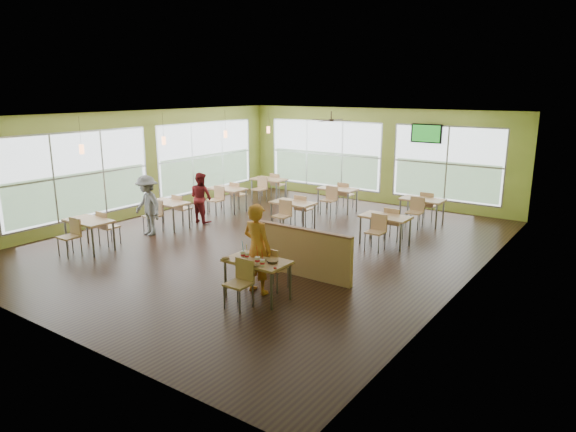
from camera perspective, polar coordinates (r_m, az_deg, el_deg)
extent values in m
plane|color=black|center=(13.17, -2.08, -2.92)|extent=(12.00, 12.00, 0.00)
plane|color=white|center=(12.62, -2.21, 11.12)|extent=(12.00, 12.00, 0.00)
cube|color=#B4C650|center=(17.89, 9.63, 6.62)|extent=(10.00, 0.04, 3.20)
cube|color=#B4C650|center=(8.91, -26.17, -1.93)|extent=(10.00, 0.04, 3.20)
cube|color=#B4C650|center=(16.28, -16.37, 5.54)|extent=(0.04, 12.00, 3.20)
cube|color=#B4C650|center=(10.60, 19.92, 1.02)|extent=(0.04, 12.00, 3.20)
cube|color=white|center=(15.13, -22.20, 4.18)|extent=(0.02, 4.50, 2.35)
cube|color=white|center=(18.28, -8.95, 6.56)|extent=(0.02, 4.50, 2.35)
cube|color=white|center=(18.83, 4.07, 6.90)|extent=(4.50, 0.02, 2.35)
cube|color=white|center=(16.97, 17.25, 5.54)|extent=(3.50, 0.02, 2.35)
cube|color=#B7BABC|center=(16.79, -14.69, 1.55)|extent=(0.04, 9.40, 0.05)
cube|color=#B7BABC|center=(17.96, 10.15, 2.58)|extent=(8.00, 0.04, 0.05)
cube|color=tan|center=(9.52, -3.43, -5.01)|extent=(1.20, 0.70, 0.04)
cube|color=brown|center=(9.53, -3.43, -5.15)|extent=(1.22, 0.71, 0.01)
cylinder|color=slate|center=(9.77, -6.96, -6.92)|extent=(0.05, 0.05, 0.71)
cylinder|color=slate|center=(9.13, -1.86, -8.36)|extent=(0.05, 0.05, 0.71)
cylinder|color=slate|center=(10.18, -4.77, -5.99)|extent=(0.05, 0.05, 0.71)
cylinder|color=slate|center=(9.57, 0.25, -7.28)|extent=(0.05, 0.05, 0.71)
cube|color=tan|center=(10.03, -1.44, -5.69)|extent=(0.42, 0.42, 0.04)
cube|color=tan|center=(10.10, -0.81, -4.22)|extent=(0.42, 0.04, 0.40)
cube|color=tan|center=(9.22, -5.55, -7.54)|extent=(0.42, 0.42, 0.04)
cube|color=tan|center=(9.01, -6.37, -6.59)|extent=(0.42, 0.04, 0.40)
cube|color=tan|center=(10.71, 1.43, -4.12)|extent=(2.40, 0.12, 1.00)
cube|color=brown|center=(10.56, 1.45, -1.43)|extent=(2.40, 0.14, 0.04)
cube|color=tan|center=(13.28, -21.29, -0.48)|extent=(1.20, 0.70, 0.04)
cube|color=brown|center=(13.29, -21.28, -0.58)|extent=(1.22, 0.71, 0.01)
cylinder|color=slate|center=(13.67, -23.42, -1.92)|extent=(0.05, 0.05, 0.71)
cylinder|color=slate|center=(12.78, -20.86, -2.72)|extent=(0.05, 0.05, 0.71)
cylinder|color=slate|center=(13.96, -21.41, -1.41)|extent=(0.05, 0.05, 0.71)
cylinder|color=slate|center=(13.10, -18.77, -2.16)|extent=(0.05, 0.05, 0.71)
cube|color=tan|center=(13.65, -19.28, -1.15)|extent=(0.42, 0.42, 0.04)
cube|color=tan|center=(13.70, -18.71, -0.10)|extent=(0.42, 0.04, 0.40)
cube|color=tan|center=(13.07, -23.17, -2.15)|extent=(0.42, 0.42, 0.04)
cube|color=tan|center=(12.92, -23.97, -1.40)|extent=(0.42, 0.04, 0.40)
cube|color=tan|center=(14.76, -13.26, 1.48)|extent=(1.20, 0.70, 0.04)
cube|color=brown|center=(14.76, -13.25, 1.39)|extent=(1.22, 0.71, 0.01)
cylinder|color=slate|center=(15.06, -15.37, 0.13)|extent=(0.05, 0.05, 0.71)
cylinder|color=slate|center=(14.26, -12.59, -0.46)|extent=(0.05, 0.05, 0.71)
cylinder|color=slate|center=(15.42, -13.72, 0.55)|extent=(0.05, 0.05, 0.71)
cylinder|color=slate|center=(14.64, -10.92, 0.00)|extent=(0.05, 0.05, 0.71)
cube|color=tan|center=(15.18, -11.66, 0.82)|extent=(0.42, 0.42, 0.04)
cube|color=tan|center=(15.26, -11.18, 1.76)|extent=(0.42, 0.04, 0.40)
cube|color=tan|center=(14.47, -14.81, 0.00)|extent=(0.42, 0.42, 0.04)
cube|color=tan|center=(14.30, -15.44, 0.71)|extent=(0.42, 0.04, 0.40)
cube|color=tan|center=(16.48, -6.79, 3.04)|extent=(1.20, 0.70, 0.04)
cube|color=brown|center=(16.49, -6.78, 2.95)|extent=(1.22, 0.71, 0.01)
cylinder|color=slate|center=(16.71, -8.79, 1.81)|extent=(0.05, 0.05, 0.71)
cylinder|color=slate|center=(15.99, -5.99, 1.35)|extent=(0.05, 0.05, 0.71)
cylinder|color=slate|center=(17.12, -7.45, 2.15)|extent=(0.05, 0.05, 0.71)
cylinder|color=slate|center=(16.42, -4.67, 1.72)|extent=(0.05, 0.05, 0.71)
cube|color=tan|center=(16.94, -5.52, 2.40)|extent=(0.42, 0.42, 0.04)
cube|color=tan|center=(17.04, -5.12, 3.23)|extent=(0.42, 0.04, 0.40)
cube|color=tan|center=(16.14, -8.06, 1.75)|extent=(0.42, 0.42, 0.04)
cube|color=tan|center=(15.96, -8.55, 2.40)|extent=(0.42, 0.04, 0.40)
cube|color=tan|center=(18.15, -2.15, 4.13)|extent=(1.20, 0.70, 0.04)
cube|color=brown|center=(18.15, -2.15, 4.05)|extent=(1.22, 0.71, 0.01)
cylinder|color=slate|center=(18.32, -4.03, 3.00)|extent=(0.05, 0.05, 0.71)
cylinder|color=slate|center=(17.67, -1.31, 2.63)|extent=(0.05, 0.05, 0.71)
cylinder|color=slate|center=(18.77, -2.92, 3.28)|extent=(0.05, 0.05, 0.71)
cylinder|color=slate|center=(18.13, -0.22, 2.92)|extent=(0.05, 0.05, 0.71)
cube|color=tan|center=(18.63, -1.12, 3.52)|extent=(0.42, 0.42, 0.04)
cube|color=tan|center=(18.75, -0.78, 4.27)|extent=(0.42, 0.04, 0.40)
cube|color=tan|center=(17.77, -3.21, 2.99)|extent=(0.42, 0.42, 0.04)
cube|color=tan|center=(17.59, -3.61, 3.60)|extent=(0.42, 0.04, 0.40)
cube|color=tan|center=(14.33, 0.56, 1.49)|extent=(1.20, 0.70, 0.04)
cube|color=brown|center=(14.34, 0.56, 1.40)|extent=(1.22, 0.71, 0.01)
cylinder|color=slate|center=(14.50, -1.85, 0.11)|extent=(0.05, 0.05, 0.71)
cylinder|color=slate|center=(13.89, 1.71, -0.50)|extent=(0.05, 0.05, 0.71)
cylinder|color=slate|center=(14.95, -0.52, 0.54)|extent=(0.05, 0.05, 0.71)
cylinder|color=slate|center=(14.37, 2.99, -0.03)|extent=(0.05, 0.05, 0.71)
cube|color=tan|center=(14.84, 1.76, 0.81)|extent=(0.42, 0.42, 0.04)
cube|color=tan|center=(14.95, 2.17, 1.77)|extent=(0.42, 0.04, 0.40)
cube|color=tan|center=(13.96, -0.72, -0.03)|extent=(0.42, 0.42, 0.04)
cube|color=tan|center=(13.76, -1.19, 0.71)|extent=(0.42, 0.04, 0.40)
cube|color=tan|center=(16.41, 5.53, 3.02)|extent=(1.20, 0.70, 0.04)
cube|color=brown|center=(16.42, 5.52, 2.94)|extent=(1.22, 0.71, 0.01)
cylinder|color=slate|center=(16.51, 3.37, 1.80)|extent=(0.05, 0.05, 0.71)
cylinder|color=slate|center=(15.98, 6.66, 1.33)|extent=(0.05, 0.05, 0.71)
cylinder|color=slate|center=(17.00, 4.40, 2.14)|extent=(0.05, 0.05, 0.71)
cylinder|color=slate|center=(16.48, 7.63, 1.68)|extent=(0.05, 0.05, 0.71)
cube|color=tan|center=(16.94, 6.43, 2.38)|extent=(0.42, 0.42, 0.04)
cube|color=tan|center=(17.06, 6.76, 3.20)|extent=(0.42, 0.04, 0.40)
cube|color=tan|center=(16.00, 4.52, 1.74)|extent=(0.42, 0.42, 0.04)
cube|color=tan|center=(15.80, 4.19, 2.40)|extent=(0.42, 0.04, 0.40)
cube|color=tan|center=(12.99, 10.78, -0.06)|extent=(1.20, 0.70, 0.04)
cube|color=brown|center=(13.00, 10.78, -0.17)|extent=(1.22, 0.71, 0.01)
cylinder|color=slate|center=(13.06, 8.02, -1.58)|extent=(0.05, 0.05, 0.71)
cylinder|color=slate|center=(12.63, 12.38, -2.32)|extent=(0.05, 0.05, 0.71)
cylinder|color=slate|center=(13.56, 9.15, -1.04)|extent=(0.05, 0.05, 0.71)
cylinder|color=slate|center=(13.15, 13.37, -1.73)|extent=(0.05, 0.05, 0.71)
cube|color=tan|center=(13.55, 11.70, -0.75)|extent=(0.42, 0.42, 0.04)
cube|color=tan|center=(13.67, 12.06, 0.31)|extent=(0.42, 0.04, 0.40)
cube|color=tan|center=(12.58, 9.68, -1.80)|extent=(0.42, 0.42, 0.04)
cube|color=tan|center=(12.36, 9.34, -1.01)|extent=(0.42, 0.04, 0.40)
cube|color=tan|center=(15.26, 14.70, 1.80)|extent=(1.20, 0.70, 0.04)
cube|color=brown|center=(15.26, 14.69, 1.70)|extent=(1.22, 0.71, 0.01)
cylinder|color=slate|center=(15.26, 12.33, 0.49)|extent=(0.05, 0.05, 0.71)
cylinder|color=slate|center=(14.90, 16.15, -0.07)|extent=(0.05, 0.05, 0.71)
cylinder|color=slate|center=(15.79, 13.16, 0.89)|extent=(0.05, 0.05, 0.71)
cylinder|color=slate|center=(15.43, 16.87, 0.36)|extent=(0.05, 0.05, 0.71)
cube|color=tan|center=(15.82, 15.34, 1.14)|extent=(0.42, 0.42, 0.04)
cube|color=tan|center=(15.95, 15.63, 2.03)|extent=(0.42, 0.04, 0.40)
cube|color=tan|center=(14.81, 13.88, 0.38)|extent=(0.42, 0.42, 0.04)
cube|color=tan|center=(14.59, 13.65, 1.08)|extent=(0.42, 0.04, 0.40)
cylinder|color=#2D2119|center=(12.95, -22.11, 8.64)|extent=(0.01, 0.01, 0.70)
cylinder|color=#FF9154|center=(12.99, -21.95, 6.89)|extent=(0.11, 0.11, 0.22)
cylinder|color=#2D2119|center=(14.46, -13.73, 9.71)|extent=(0.01, 0.01, 0.70)
cylinder|color=#FF9154|center=(14.49, -13.64, 8.13)|extent=(0.11, 0.11, 0.22)
cylinder|color=#2D2119|center=(16.22, -7.00, 10.41)|extent=(0.01, 0.01, 0.70)
cylinder|color=#FF9154|center=(16.25, -6.96, 9.00)|extent=(0.11, 0.11, 0.22)
cylinder|color=#2D2119|center=(17.91, -2.21, 10.83)|extent=(0.01, 0.01, 0.70)
cylinder|color=#FF9154|center=(17.94, -2.20, 9.55)|extent=(0.11, 0.11, 0.22)
cylinder|color=#2D2119|center=(15.12, 4.83, 11.09)|extent=(0.03, 0.03, 0.24)
cylinder|color=#2D2119|center=(15.13, 4.81, 10.56)|extent=(0.16, 0.16, 0.06)
cube|color=#2D2119|center=(14.95, 5.99, 10.50)|extent=(0.55, 0.10, 0.01)
cube|color=#2D2119|center=(15.43, 5.48, 10.61)|extent=(0.10, 0.55, 0.01)
cube|color=#2D2119|center=(15.31, 3.67, 10.62)|extent=(0.55, 0.10, 0.01)
cube|color=#2D2119|center=(14.83, 4.12, 10.51)|extent=(0.10, 0.55, 0.01)
cube|color=black|center=(17.02, 15.13, 8.85)|extent=(1.00, 0.06, 0.60)
cube|color=#1F7E24|center=(16.99, 15.09, 8.84)|extent=(0.90, 0.01, 0.52)
imported|color=#D95818|center=(9.75, -3.43, -3.64)|extent=(0.67, 0.46, 1.75)
imported|color=maroon|center=(15.20, -9.65, 2.05)|extent=(0.77, 0.62, 1.48)
imported|color=slate|center=(14.14, -15.35, 1.14)|extent=(1.13, 0.76, 1.62)
cone|color=white|center=(9.60, -5.02, -4.34)|extent=(0.10, 0.10, 0.13)
cylinder|color=red|center=(9.60, -5.02, -4.32)|extent=(0.09, 0.09, 0.04)
cylinder|color=white|center=(9.58, -5.03, -3.92)|extent=(0.10, 0.10, 0.01)
cylinder|color=#128CDC|center=(9.54, -5.04, -3.26)|extent=(0.01, 0.06, 0.24)
cone|color=white|center=(9.56, -4.59, -4.47)|extent=(0.08, 0.08, 0.11)
cylinder|color=red|center=(9.56, -4.59, -4.46)|extent=(0.08, 0.08, 0.03)
cylinder|color=white|center=(9.55, -4.59, -4.13)|extent=(0.09, 0.09, 0.01)
cylinder|color=yellow|center=(9.52, -4.60, -3.58)|extent=(0.03, 0.05, 0.20)
cone|color=white|center=(9.27, -3.41, -4.98)|extent=(0.10, 0.10, 0.13)
cylinder|color=red|center=(9.27, -3.41, -4.96)|extent=(0.09, 0.09, 0.04)
cylinder|color=white|center=(9.25, -3.42, -4.56)|extent=(0.10, 0.10, 0.01)
cylinder|color=red|center=(9.22, -3.43, -3.90)|extent=(0.01, 0.06, 0.23)
cone|color=white|center=(9.16, -2.86, -5.25)|extent=(0.09, 0.09, 0.12)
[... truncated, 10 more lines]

